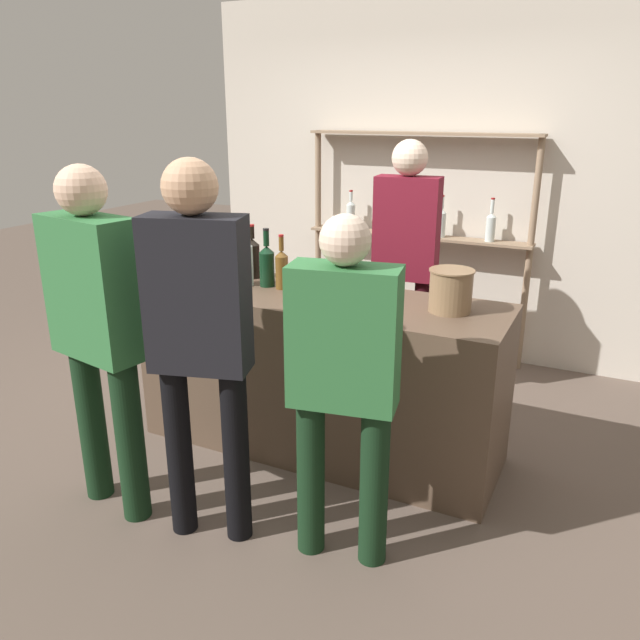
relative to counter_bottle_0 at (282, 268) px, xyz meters
The scene contains 16 objects.
ground_plane 1.11m from the counter_bottle_0, ahead, with size 16.00×16.00×0.00m, color brown.
bar_counter 0.66m from the counter_bottle_0, ahead, with size 2.11×0.68×0.95m, color brown.
back_wall 1.94m from the counter_bottle_0, 81.99° to the left, with size 3.71×0.12×2.80m, color beige.
back_shelf 1.74m from the counter_bottle_0, 81.18° to the left, with size 1.81×0.18×1.78m.
counter_bottle_0 is the anchor object (origin of this frame).
counter_bottle_1 0.32m from the counter_bottle_0, 154.23° to the left, with size 0.09×0.09×0.33m.
counter_bottle_2 0.41m from the counter_bottle_0, 159.05° to the right, with size 0.08×0.08×0.36m.
counter_bottle_3 0.23m from the counter_bottle_0, behind, with size 0.09×0.09×0.37m.
counter_bottle_4 0.11m from the counter_bottle_0, behind, with size 0.09×0.09×0.34m.
wine_glass 0.33m from the counter_bottle_0, 43.08° to the right, with size 0.09×0.09×0.17m.
ice_bucket 0.99m from the counter_bottle_0, ahead, with size 0.23×0.23×0.22m.
cork_jar 0.23m from the counter_bottle_0, ahead, with size 0.11×0.11×0.14m.
customer_center 1.02m from the counter_bottle_0, 81.22° to the right, with size 0.47×0.30×1.77m.
server_behind_counter 0.99m from the counter_bottle_0, 62.24° to the left, with size 0.44×0.23×1.77m.
customer_right 1.18m from the counter_bottle_0, 48.06° to the right, with size 0.48×0.28×1.57m.
customer_left 1.12m from the counter_bottle_0, 111.72° to the right, with size 0.52×0.30×1.73m.
Camera 1 is at (1.48, -3.02, 1.96)m, focal length 35.00 mm.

